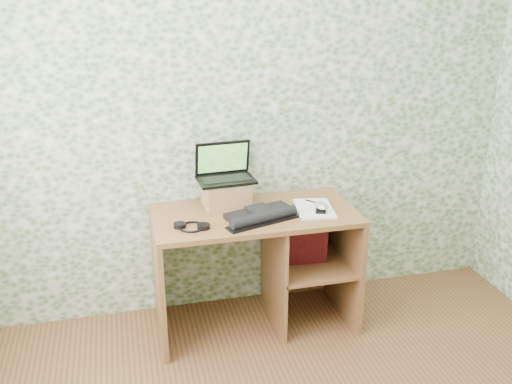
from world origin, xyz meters
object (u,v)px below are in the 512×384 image
object	(u,v)px
desk	(266,250)
notepad	(314,209)
riser	(226,194)
laptop	(225,171)
keyboard	(261,215)

from	to	relation	value
desk	notepad	world-z (taller)	notepad
riser	notepad	bearing A→B (deg)	-20.92
laptop	keyboard	xyz separation A→B (m)	(0.16, -0.28, -0.19)
riser	notepad	xyz separation A→B (m)	(0.50, -0.19, -0.07)
desk	notepad	size ratio (longest dim) A/B	3.96
desk	laptop	xyz separation A→B (m)	(-0.22, 0.15, 0.48)
riser	keyboard	distance (m)	0.29
laptop	desk	bearing A→B (deg)	-38.51
laptop	keyboard	distance (m)	0.37
keyboard	notepad	distance (m)	0.34
laptop	keyboard	bearing A→B (deg)	-64.54
riser	keyboard	world-z (taller)	riser
riser	desk	bearing A→B (deg)	-27.69
notepad	riser	bearing A→B (deg)	167.82
riser	laptop	bearing A→B (deg)	90.00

